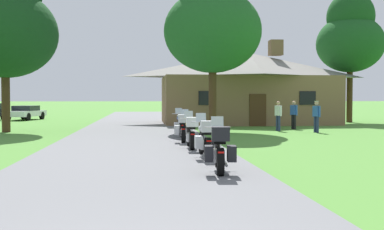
% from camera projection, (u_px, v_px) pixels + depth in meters
% --- Properties ---
extents(ground_plane, '(500.00, 500.00, 0.00)m').
position_uv_depth(ground_plane, '(137.00, 135.00, 23.55)').
color(ground_plane, '#4C8433').
extents(asphalt_driveway, '(6.40, 80.00, 0.06)m').
position_uv_depth(asphalt_driveway, '(136.00, 137.00, 21.57)').
color(asphalt_driveway, slate).
rests_on(asphalt_driveway, ground).
extents(motorcycle_yellow_nearest_to_camera, '(0.86, 2.08, 1.30)m').
position_uv_depth(motorcycle_yellow_nearest_to_camera, '(219.00, 149.00, 11.21)').
color(motorcycle_yellow_nearest_to_camera, black).
rests_on(motorcycle_yellow_nearest_to_camera, asphalt_driveway).
extents(motorcycle_silver_second_in_row, '(0.72, 2.08, 1.30)m').
position_uv_depth(motorcycle_silver_second_in_row, '(206.00, 139.00, 13.99)').
color(motorcycle_silver_second_in_row, black).
rests_on(motorcycle_silver_second_in_row, asphalt_driveway).
extents(motorcycle_yellow_third_in_row, '(0.66, 2.08, 1.30)m').
position_uv_depth(motorcycle_yellow_third_in_row, '(191.00, 132.00, 16.58)').
color(motorcycle_yellow_third_in_row, black).
rests_on(motorcycle_yellow_third_in_row, asphalt_driveway).
extents(motorcycle_blue_fourth_in_row, '(0.88, 2.08, 1.30)m').
position_uv_depth(motorcycle_blue_fourth_in_row, '(184.00, 128.00, 19.12)').
color(motorcycle_blue_fourth_in_row, black).
rests_on(motorcycle_blue_fourth_in_row, asphalt_driveway).
extents(motorcycle_blue_farthest_in_row, '(0.75, 2.08, 1.30)m').
position_uv_depth(motorcycle_blue_farthest_in_row, '(181.00, 125.00, 21.66)').
color(motorcycle_blue_farthest_in_row, black).
rests_on(motorcycle_blue_farthest_in_row, asphalt_driveway).
extents(stone_lodge, '(12.62, 7.11, 6.01)m').
position_uv_depth(stone_lodge, '(246.00, 87.00, 33.82)').
color(stone_lodge, brown).
rests_on(stone_lodge, ground).
extents(bystander_blue_shirt_near_lodge, '(0.37, 0.49, 1.67)m').
position_uv_depth(bystander_blue_shirt_near_lodge, '(294.00, 113.00, 27.56)').
color(bystander_blue_shirt_near_lodge, black).
rests_on(bystander_blue_shirt_near_lodge, ground).
extents(bystander_white_shirt_beside_signpost, '(0.34, 0.52, 1.67)m').
position_uv_depth(bystander_white_shirt_beside_signpost, '(278.00, 114.00, 26.17)').
color(bystander_white_shirt_beside_signpost, navy).
rests_on(bystander_white_shirt_beside_signpost, ground).
extents(bystander_blue_shirt_by_tree, '(0.35, 0.51, 1.69)m').
position_uv_depth(bystander_blue_shirt_by_tree, '(316.00, 115.00, 25.00)').
color(bystander_blue_shirt_by_tree, navy).
rests_on(bystander_blue_shirt_by_tree, ground).
extents(tree_by_lodge_front, '(5.42, 5.42, 9.74)m').
position_uv_depth(tree_by_lodge_front, '(213.00, 20.00, 26.04)').
color(tree_by_lodge_front, '#422D19').
rests_on(tree_by_lodge_front, ground).
extents(tree_right_of_lodge, '(5.03, 5.03, 9.81)m').
position_uv_depth(tree_right_of_lodge, '(350.00, 36.00, 35.34)').
color(tree_right_of_lodge, '#422D19').
rests_on(tree_right_of_lodge, ground).
extents(tree_left_near, '(5.58, 5.58, 9.62)m').
position_uv_depth(tree_left_near, '(5.00, 21.00, 25.08)').
color(tree_left_near, '#422D19').
rests_on(tree_left_near, ground).
extents(parked_white_sedan_far_left, '(2.74, 4.51, 1.20)m').
position_uv_depth(parked_white_sedan_far_left, '(26.00, 112.00, 39.39)').
color(parked_white_sedan_far_left, silver).
rests_on(parked_white_sedan_far_left, ground).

